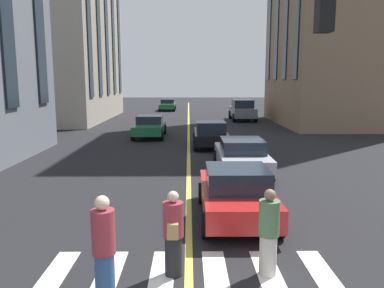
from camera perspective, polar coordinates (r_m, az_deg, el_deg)
lane_centre_line at (r=24.12m, az=-0.51°, el=0.81°), size 80.00×0.16×0.01m
crosswalk_marking at (r=7.40m, az=-0.48°, el=-19.54°), size 2.40×5.45×0.01m
car_black_near at (r=21.03m, az=2.77°, el=1.46°), size 3.90×1.89×1.40m
car_grey_mid at (r=35.49m, az=7.46°, el=5.04°), size 4.70×2.14×1.88m
car_silver_parked_b at (r=15.14m, az=7.32°, el=-1.69°), size 4.40×1.95×1.37m
car_red_far at (r=10.17m, az=6.54°, el=-7.17°), size 3.90×1.89×1.40m
car_green_parked_a at (r=47.08m, az=-3.63°, el=5.81°), size 4.40×1.95×1.37m
car_green_oncoming at (r=24.91m, az=-6.27°, el=2.65°), size 4.40×1.95×1.37m
pedestrian_near at (r=7.25m, az=-2.79°, el=-13.12°), size 0.50×0.38×1.62m
pedestrian_companion at (r=7.39m, az=11.25°, el=-12.76°), size 0.38×0.38×1.65m
pedestrian_far at (r=6.55m, az=-12.89°, el=-15.00°), size 0.38×0.38×1.81m
building_left_near at (r=38.47m, az=-18.89°, el=15.93°), size 15.90×8.44×16.63m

